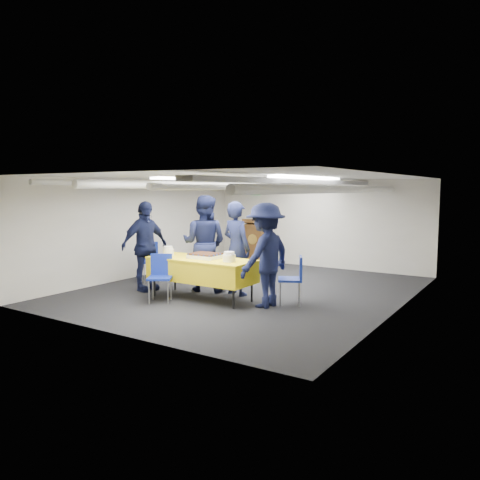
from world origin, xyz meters
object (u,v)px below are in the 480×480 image
at_px(chair_left, 150,257).
at_px(sailor_c, 145,246).
at_px(sheet_cake, 205,256).
at_px(podium, 257,242).
at_px(chair_right, 295,275).
at_px(sailor_a, 237,248).
at_px(chair_near, 161,273).
at_px(sailor_b, 204,243).
at_px(sailor_d, 265,255).
at_px(serving_table, 202,269).

height_order(chair_left, sailor_c, sailor_c).
height_order(sheet_cake, podium, podium).
relative_size(sheet_cake, chair_right, 0.66).
relative_size(sheet_cake, sailor_a, 0.31).
xyz_separation_m(sheet_cake, chair_right, (1.61, 0.51, -0.29)).
xyz_separation_m(chair_near, sailor_c, (-0.90, 0.52, 0.38)).
xyz_separation_m(sheet_cake, podium, (-1.31, 4.09, -0.20)).
xyz_separation_m(sailor_b, sailor_d, (1.69, -0.46, -0.05)).
bearing_deg(sailor_a, serving_table, 74.25).
height_order(serving_table, sailor_b, sailor_b).
height_order(sailor_a, sailor_d, sailor_d).
distance_m(chair_near, sailor_c, 1.11).
relative_size(podium, sailor_d, 0.68).
bearing_deg(chair_left, chair_right, -3.09).
distance_m(sheet_cake, chair_left, 2.24).
bearing_deg(serving_table, sailor_d, 6.15).
distance_m(sheet_cake, sailor_d, 1.26).
relative_size(chair_right, sailor_a, 0.48).
distance_m(chair_left, sailor_c, 1.09).
bearing_deg(sailor_b, sailor_d, 148.02).
relative_size(serving_table, sailor_c, 1.14).
xyz_separation_m(sheet_cake, sailor_b, (-0.44, 0.55, 0.15)).
xyz_separation_m(podium, sailor_c, (-0.16, -4.18, 0.30)).
xyz_separation_m(podium, chair_right, (2.92, -3.58, -0.08)).
bearing_deg(sailor_c, podium, 8.32).
distance_m(podium, sailor_b, 3.67).
distance_m(sheet_cake, sailor_c, 1.48).
xyz_separation_m(chair_right, sailor_c, (-3.08, -0.60, 0.38)).
distance_m(podium, chair_near, 4.76).
bearing_deg(sheet_cake, sailor_b, 128.70).
height_order(chair_left, sailor_a, sailor_a).
distance_m(chair_near, sailor_d, 1.99).
bearing_deg(chair_right, podium, 129.23).
xyz_separation_m(sailor_a, sailor_d, (0.94, -0.51, 0.00)).
distance_m(chair_right, chair_left, 3.72).
bearing_deg(serving_table, sailor_b, 122.99).
height_order(sheet_cake, sailor_d, sailor_d).
height_order(chair_right, sailor_d, sailor_d).
bearing_deg(sailor_b, sheet_cake, 112.04).
bearing_deg(serving_table, chair_right, 18.99).
relative_size(chair_near, sailor_c, 0.48).
height_order(sheet_cake, sailor_b, sailor_b).
bearing_deg(chair_right, sailor_c, -168.98).
height_order(podium, chair_left, podium).
distance_m(chair_near, chair_right, 2.46).
bearing_deg(chair_near, chair_left, 139.18).
distance_m(podium, sailor_d, 4.77).
distance_m(chair_left, sailor_d, 3.44).
bearing_deg(chair_near, serving_table, 46.33).
xyz_separation_m(chair_right, chair_left, (-3.72, 0.20, 0.00)).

